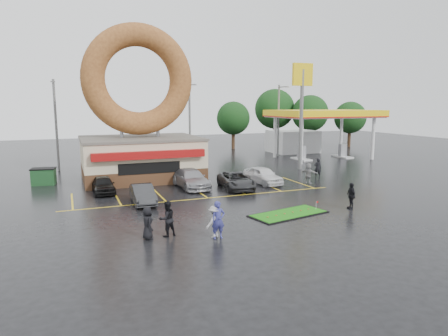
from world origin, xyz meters
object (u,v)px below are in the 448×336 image
object	(u,v)px
donut_shop	(140,128)
car_black	(103,185)
gas_station	(310,127)
person_cameraman	(351,196)
person_blue	(218,220)
putting_green	(289,214)
car_dgrey	(143,194)
dumpster	(44,177)
car_silver	(191,179)
streetlight_right	(279,119)
car_white	(263,175)
shell_sign	(302,96)
streetlight_left	(56,123)
streetlight_mid	(190,120)
car_grey	(236,180)

from	to	relation	value
donut_shop	car_black	distance (m)	7.45
gas_station	person_cameraman	bearing A→B (deg)	-117.83
person_blue	putting_green	distance (m)	6.11
car_dgrey	dumpster	distance (m)	11.45
car_black	person_blue	distance (m)	13.45
car_silver	person_cameraman	world-z (taller)	person_cameraman
gas_station	car_black	world-z (taller)	gas_station
gas_station	dumpster	distance (m)	32.22
gas_station	dumpster	bearing A→B (deg)	-165.54
streetlight_right	gas_station	bearing A→B (deg)	-13.75
donut_shop	gas_station	bearing A→B (deg)	19.11
car_dgrey	car_white	distance (m)	10.99
putting_green	shell_sign	bearing A→B (deg)	55.69
donut_shop	streetlight_left	xyz separation A→B (m)	(-7.00, 6.95, 0.32)
car_silver	person_blue	bearing A→B (deg)	-103.24
streetlight_mid	dumpster	bearing A→B (deg)	-152.07
car_black	person_blue	xyz separation A→B (m)	(4.40, -12.71, 0.30)
car_grey	person_cameraman	bearing A→B (deg)	-56.22
putting_green	person_cameraman	bearing A→B (deg)	-3.74
shell_sign	person_blue	xyz separation A→B (m)	(-15.35, -16.91, -6.44)
streetlight_left	car_silver	world-z (taller)	streetlight_left
donut_shop	car_dgrey	distance (m)	10.34
car_dgrey	putting_green	bearing A→B (deg)	-36.35
gas_station	person_cameraman	world-z (taller)	gas_station
person_cameraman	putting_green	world-z (taller)	person_cameraman
donut_shop	streetlight_mid	distance (m)	10.59
car_dgrey	car_silver	distance (m)	5.90
car_silver	car_white	size ratio (longest dim) A/B	1.20
streetlight_mid	shell_sign	bearing A→B (deg)	-44.73
streetlight_right	person_blue	world-z (taller)	streetlight_right
streetlight_left	streetlight_right	distance (m)	26.08
car_dgrey	shell_sign	bearing A→B (deg)	26.92
streetlight_mid	car_white	bearing A→B (deg)	-82.12
car_dgrey	person_blue	world-z (taller)	person_blue
car_dgrey	putting_green	distance (m)	9.75
streetlight_left	car_dgrey	world-z (taller)	streetlight_left
car_silver	car_white	world-z (taller)	car_silver
donut_shop	car_black	xyz separation A→B (m)	(-3.75, -5.18, -3.83)
car_black	dumpster	bearing A→B (deg)	128.88
shell_sign	streetlight_right	size ratio (longest dim) A/B	1.18
gas_station	streetlight_left	distance (m)	30.04
donut_shop	car_grey	distance (m)	10.32
donut_shop	car_silver	xyz separation A→B (m)	(2.94, -5.67, -3.73)
car_black	streetlight_left	bearing A→B (deg)	103.87
gas_station	shell_sign	bearing A→B (deg)	-128.07
gas_station	streetlight_left	size ratio (longest dim) A/B	1.52
car_dgrey	streetlight_right	bearing A→B (deg)	42.94
shell_sign	dumpster	world-z (taller)	shell_sign
donut_shop	gas_station	world-z (taller)	donut_shop
car_dgrey	car_white	world-z (taller)	car_white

